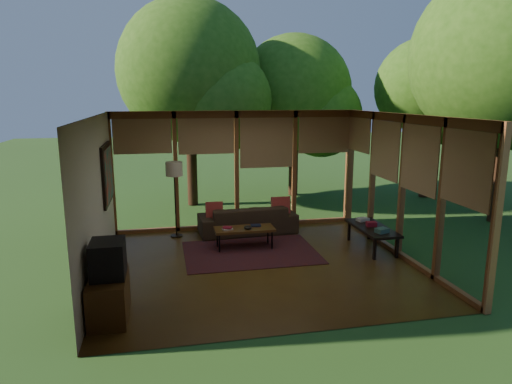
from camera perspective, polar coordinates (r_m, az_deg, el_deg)
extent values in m
plane|color=brown|center=(8.43, 0.47, -9.09)|extent=(5.50, 5.50, 0.00)
plane|color=white|center=(7.87, 0.51, 9.57)|extent=(5.50, 5.50, 0.00)
cube|color=silver|center=(7.94, -19.29, -0.92)|extent=(0.04, 5.00, 2.70)
cube|color=silver|center=(5.70, 5.86, -5.22)|extent=(5.50, 0.04, 2.70)
cube|color=brown|center=(10.46, -2.43, 2.72)|extent=(5.50, 0.12, 2.70)
cube|color=brown|center=(9.03, 17.81, 0.67)|extent=(0.12, 5.00, 2.70)
plane|color=#2A5520|center=(18.68, 19.60, 1.92)|extent=(40.00, 40.00, 0.00)
cylinder|color=#341F13|center=(12.78, -8.19, 8.86)|extent=(0.28, 0.28, 4.72)
sphere|color=#255313|center=(12.78, -8.37, 14.74)|extent=(3.84, 3.84, 3.84)
cylinder|color=#341F13|center=(14.06, 4.68, 7.71)|extent=(0.28, 0.28, 3.99)
sphere|color=#255313|center=(14.02, 4.76, 12.24)|extent=(3.44, 3.44, 3.44)
cylinder|color=#341F13|center=(12.23, 27.96, 8.17)|extent=(0.28, 0.28, 5.02)
sphere|color=#255313|center=(12.25, 28.62, 14.67)|extent=(4.22, 4.22, 4.22)
cylinder|color=#341F13|center=(14.47, 19.92, 7.56)|extent=(0.28, 0.28, 4.19)
sphere|color=#255313|center=(14.45, 20.26, 12.16)|extent=(2.83, 2.83, 2.83)
cube|color=maroon|center=(9.05, -0.68, -7.54)|extent=(2.58, 1.83, 0.01)
imported|color=#36271B|center=(10.23, -1.06, -3.43)|extent=(2.19, 0.96, 0.63)
cube|color=maroon|center=(10.01, -5.24, -2.33)|extent=(0.37, 0.20, 0.39)
cube|color=maroon|center=(10.27, 3.10, -1.80)|extent=(0.41, 0.22, 0.43)
cube|color=beige|center=(9.08, -3.59, -4.63)|extent=(0.22, 0.18, 0.03)
cube|color=maroon|center=(9.07, -3.59, -4.46)|extent=(0.21, 0.19, 0.03)
cube|color=black|center=(9.30, -0.03, -4.20)|extent=(0.21, 0.17, 0.03)
ellipsoid|color=black|center=(9.08, -1.04, -4.45)|extent=(0.16, 0.16, 0.07)
cube|color=#583718|center=(6.80, -17.89, -12.33)|extent=(0.50, 1.00, 0.60)
cube|color=black|center=(6.59, -18.02, -7.95)|extent=(0.45, 0.55, 0.50)
cube|color=#38625A|center=(9.08, 15.46, -4.65)|extent=(0.28, 0.24, 0.09)
cube|color=maroon|center=(9.47, 14.22, -3.90)|extent=(0.22, 0.17, 0.09)
cube|color=beige|center=(9.82, 13.20, -3.36)|extent=(0.27, 0.22, 0.06)
cylinder|color=black|center=(10.20, -9.90, -5.41)|extent=(0.26, 0.26, 0.03)
cylinder|color=black|center=(9.99, -10.06, -1.16)|extent=(0.03, 0.03, 1.52)
cylinder|color=beige|center=(9.86, -10.21, 2.86)|extent=(0.36, 0.36, 0.30)
cube|color=#583718|center=(9.19, -1.46, -4.66)|extent=(1.20, 0.50, 0.05)
cylinder|color=black|center=(9.01, -4.59, -6.46)|extent=(0.03, 0.03, 0.38)
cylinder|color=black|center=(9.19, 2.02, -6.05)|extent=(0.03, 0.03, 0.38)
cylinder|color=black|center=(9.35, -4.87, -5.78)|extent=(0.03, 0.03, 0.38)
cylinder|color=black|center=(9.52, 1.50, -5.40)|extent=(0.03, 0.03, 0.38)
cube|color=black|center=(9.44, 14.33, -4.39)|extent=(0.60, 1.40, 0.05)
cube|color=black|center=(8.90, 14.61, -6.96)|extent=(0.05, 0.05, 0.40)
cube|color=black|center=(9.11, 17.22, -6.68)|extent=(0.05, 0.05, 0.40)
cube|color=black|center=(9.94, 11.55, -4.82)|extent=(0.05, 0.05, 0.40)
cube|color=black|center=(10.12, 13.96, -4.62)|extent=(0.05, 0.05, 0.40)
cube|color=black|center=(9.27, -18.12, 2.19)|extent=(0.05, 1.35, 1.15)
cube|color=#176967|center=(9.26, -17.94, 2.19)|extent=(0.02, 1.20, 1.00)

